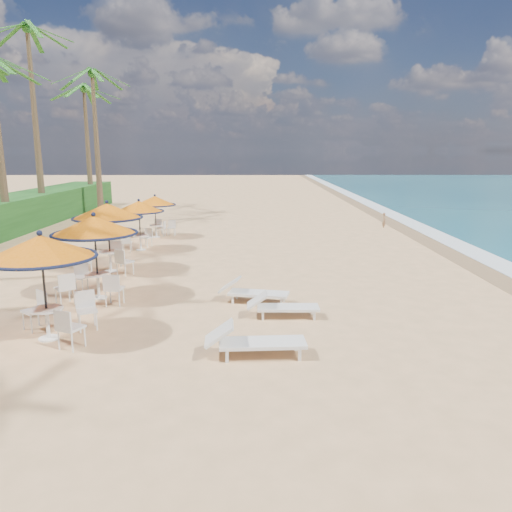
{
  "coord_description": "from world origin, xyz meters",
  "views": [
    {
      "loc": [
        -0.02,
        -10.51,
        4.26
      ],
      "look_at": [
        -0.02,
        4.01,
        1.2
      ],
      "focal_mm": 35.0,
      "sensor_mm": 36.0,
      "label": 1
    }
  ],
  "objects": [
    {
      "name": "palm_7",
      "position": [
        -12.51,
        27.34,
        8.16
      ],
      "size": [
        5.0,
        5.0,
        8.94
      ],
      "color": "brown",
      "rests_on": "ground"
    },
    {
      "name": "palm_5",
      "position": [
        -12.83,
        19.37,
        10.32
      ],
      "size": [
        5.0,
        5.0,
        11.26
      ],
      "color": "brown",
      "rests_on": "ground"
    },
    {
      "name": "station_4",
      "position": [
        -4.99,
        14.35,
        1.58
      ],
      "size": [
        2.07,
        2.15,
        2.16
      ],
      "color": "black",
      "rests_on": "ground"
    },
    {
      "name": "lounger_far",
      "position": [
        -0.15,
        3.24,
        0.33
      ],
      "size": [
        2.07,
        1.01,
        0.71
      ],
      "rotation": [
        0.0,
        0.0,
        -0.21
      ],
      "color": "silver",
      "rests_on": "ground"
    },
    {
      "name": "lounger_mid",
      "position": [
        0.62,
        1.93,
        0.31
      ],
      "size": [
        1.88,
        0.59,
        0.67
      ],
      "rotation": [
        0.0,
        0.0,
        0.0
      ],
      "color": "silver",
      "rests_on": "ground"
    },
    {
      "name": "palm_6",
      "position": [
        -10.52,
        23.12,
        8.58
      ],
      "size": [
        5.0,
        5.0,
        9.39
      ],
      "color": "brown",
      "rests_on": "ground"
    },
    {
      "name": "station_1",
      "position": [
        -4.71,
        3.62,
        1.87
      ],
      "size": [
        2.45,
        2.45,
        2.55
      ],
      "color": "black",
      "rests_on": "ground"
    },
    {
      "name": "ground",
      "position": [
        0.0,
        0.0,
        0.0
      ],
      "size": [
        160.0,
        160.0,
        0.0
      ],
      "primitive_type": "plane",
      "color": "tan",
      "rests_on": "ground"
    },
    {
      "name": "station_3",
      "position": [
        -5.09,
        10.97,
        1.72
      ],
      "size": [
        2.16,
        2.16,
        2.25
      ],
      "color": "black",
      "rests_on": "ground"
    },
    {
      "name": "station_0",
      "position": [
        -4.77,
        0.43,
        1.86
      ],
      "size": [
        2.44,
        2.44,
        2.54
      ],
      "color": "black",
      "rests_on": "ground"
    },
    {
      "name": "lounger_near",
      "position": [
        -0.1,
        -0.62,
        0.36
      ],
      "size": [
        2.17,
        0.79,
        0.76
      ],
      "rotation": [
        0.0,
        0.0,
        0.06
      ],
      "color": "silver",
      "rests_on": "ground"
    },
    {
      "name": "foam_strip",
      "position": [
        9.3,
        10.0,
        0.0
      ],
      "size": [
        1.2,
        140.0,
        0.04
      ],
      "primitive_type": "cube",
      "color": "white",
      "rests_on": "ground"
    },
    {
      "name": "person",
      "position": [
        7.21,
        17.39,
        0.46
      ],
      "size": [
        0.22,
        0.34,
        0.91
      ],
      "primitive_type": "imported",
      "rotation": [
        0.0,
        0.0,
        1.56
      ],
      "color": "#916A4A",
      "rests_on": "ground"
    },
    {
      "name": "wetsand_band",
      "position": [
        8.4,
        10.0,
        0.0
      ],
      "size": [
        1.4,
        140.0,
        0.02
      ],
      "primitive_type": "cube",
      "color": "olive",
      "rests_on": "ground"
    },
    {
      "name": "station_2",
      "position": [
        -5.26,
        6.97,
        1.88
      ],
      "size": [
        2.47,
        2.47,
        2.57
      ],
      "color": "black",
      "rests_on": "ground"
    }
  ]
}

